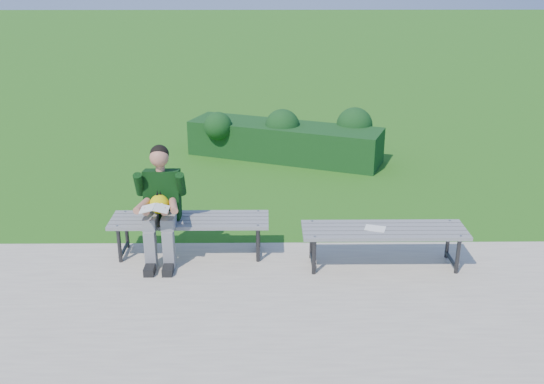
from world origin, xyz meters
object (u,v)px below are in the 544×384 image
Objects in this scene: hedge at (288,137)px; bench_left at (190,223)px; paper_sheet at (375,228)px; bench_right at (384,233)px; seated_boy at (161,202)px.

bench_left is at bearing -108.41° from hedge.
bench_right is at bearing 0.00° from paper_sheet.
hedge is 4.19m from bench_right.
hedge is 3.99m from bench_left.
seated_boy is (-0.30, -0.09, 0.30)m from bench_left.
paper_sheet is (-0.10, -0.00, 0.06)m from bench_right.
seated_boy is (-2.47, 0.21, 0.30)m from bench_right.
bench_right reaches higher than paper_sheet.
seated_boy reaches higher than bench_left.
hedge is at bearing 102.54° from bench_right.
paper_sheet is at bearing -180.00° from bench_right.
bench_right is (0.91, -4.09, 0.05)m from hedge.
bench_left is (-1.26, -3.79, 0.05)m from hedge.
seated_boy is 2.39m from paper_sheet.
bench_right is 0.12m from paper_sheet.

